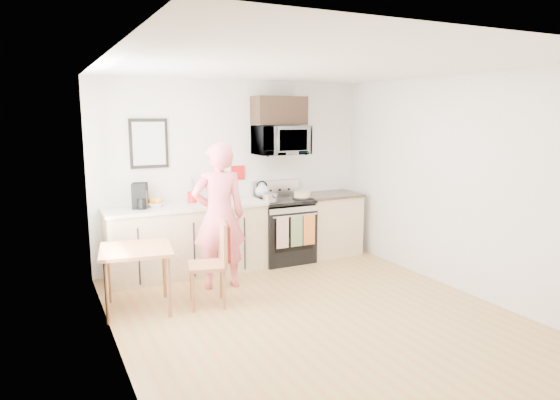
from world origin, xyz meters
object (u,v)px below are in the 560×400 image
cake (302,195)px  person (219,216)px  chair (219,252)px  microwave (281,140)px  range (284,232)px  dining_table (136,255)px

cake → person: bearing=-158.7°
person → chair: bearing=76.7°
microwave → cake: bearing=-37.9°
range → microwave: microwave is taller
dining_table → cake: cake is taller
cake → range: bearing=159.9°
microwave → cake: microwave is taller
microwave → range: bearing=-89.9°
person → dining_table: bearing=22.8°
chair → dining_table: bearing=177.3°
person → dining_table: person is taller
person → range: bearing=-144.4°
chair → range: bearing=53.9°
range → dining_table: (-2.28, -0.97, 0.18)m
microwave → person: microwave is taller
person → chair: (-0.20, -0.55, -0.29)m
range → chair: 1.88m
microwave → chair: 2.25m
person → cake: bearing=-151.7°
range → cake: (0.25, -0.09, 0.53)m
range → cake: range is taller
range → person: (-1.22, -0.67, 0.47)m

